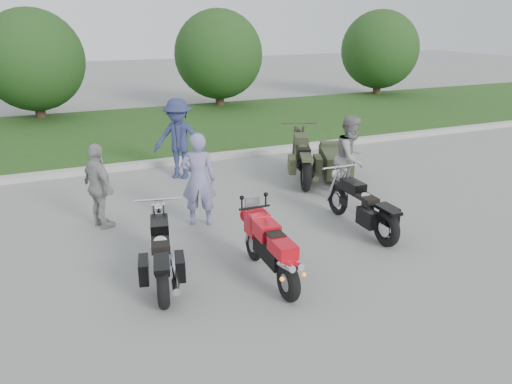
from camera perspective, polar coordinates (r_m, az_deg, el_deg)
name	(u,v)px	position (r m, az deg, el deg)	size (l,w,h in m)	color
ground	(266,261)	(8.00, 1.19, -7.90)	(80.00, 80.00, 0.00)	gray
curb	(172,161)	(13.30, -9.63, 3.47)	(60.00, 0.30, 0.15)	#AEACA3
grass_strip	(141,130)	(17.25, -13.06, 6.89)	(60.00, 8.00, 0.14)	#315D20
tree_mid_left	(33,60)	(20.01, -24.14, 13.58)	(3.60, 3.60, 4.00)	#3F2B1C
tree_mid_right	(219,55)	(21.19, -4.29, 15.40)	(3.60, 3.60, 4.00)	#3F2B1C
tree_far_right	(380,50)	(24.99, 13.97, 15.51)	(3.60, 3.60, 4.00)	#3F2B1C
sportbike_red	(271,248)	(7.25, 1.70, -6.41)	(0.32, 1.84, 0.87)	black
cruiser_left	(162,256)	(7.35, -10.71, -7.16)	(0.59, 2.14, 0.83)	black
cruiser_right	(364,209)	(9.12, 12.21, -1.88)	(0.36, 2.16, 0.83)	black
cruiser_sidecar	(322,161)	(11.82, 7.53, 3.52)	(1.82, 2.43, 0.99)	black
person_stripe	(198,180)	(9.12, -6.59, 1.42)	(0.64, 0.42, 1.74)	slate
person_grey	(351,158)	(10.61, 10.80, 3.88)	(0.86, 0.67, 1.78)	gray
person_denim	(179,139)	(11.92, -8.85, 6.01)	(1.23, 0.71, 1.90)	navy
person_back	(99,186)	(9.39, -17.52, 0.60)	(0.92, 0.38, 1.57)	#999993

